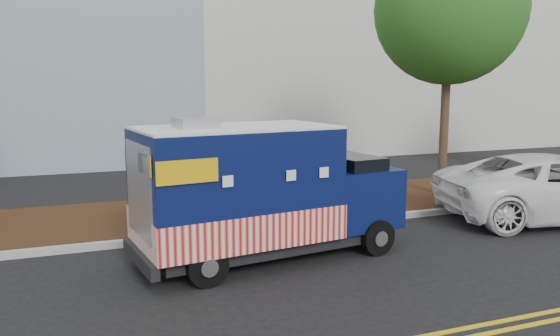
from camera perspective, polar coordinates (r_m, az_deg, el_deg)
name	(u,v)px	position (r m, az deg, el deg)	size (l,w,h in m)	color
ground	(246,254)	(11.46, -3.59, -8.93)	(120.00, 120.00, 0.00)	black
curb	(228,233)	(12.72, -5.48, -6.77)	(120.00, 0.18, 0.15)	#9E9E99
mulch_strip	(207,213)	(14.69, -7.66, -4.65)	(120.00, 4.00, 0.15)	black
tree_c	(450,10)	(17.17, 17.31, 15.51)	(4.35, 4.35, 7.77)	#38281C
sign_post	(189,186)	(12.42, -9.46, -1.90)	(0.06, 0.06, 2.40)	#473828
food_truck	(259,196)	(10.78, -2.25, -2.89)	(5.67, 2.72, 2.88)	black
white_car	(559,187)	(15.70, 27.13, -1.81)	(2.81, 6.10, 1.70)	white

